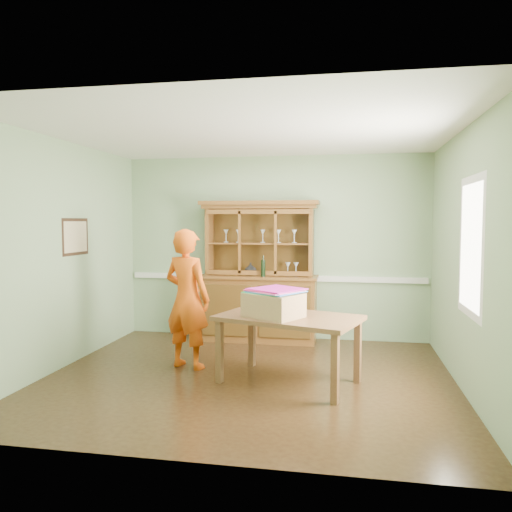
% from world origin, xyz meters
% --- Properties ---
extents(floor, '(4.50, 4.50, 0.00)m').
position_xyz_m(floor, '(0.00, 0.00, 0.00)').
color(floor, '#402914').
rests_on(floor, ground).
extents(ceiling, '(4.50, 4.50, 0.00)m').
position_xyz_m(ceiling, '(0.00, 0.00, 2.70)').
color(ceiling, white).
rests_on(ceiling, wall_back).
extents(wall_back, '(4.50, 0.00, 4.50)m').
position_xyz_m(wall_back, '(0.00, 2.00, 1.35)').
color(wall_back, '#88A77D').
rests_on(wall_back, floor).
extents(wall_left, '(0.00, 4.00, 4.00)m').
position_xyz_m(wall_left, '(-2.25, 0.00, 1.35)').
color(wall_left, '#88A77D').
rests_on(wall_left, floor).
extents(wall_right, '(0.00, 4.00, 4.00)m').
position_xyz_m(wall_right, '(2.25, 0.00, 1.35)').
color(wall_right, '#88A77D').
rests_on(wall_right, floor).
extents(wall_front, '(4.50, 0.00, 4.50)m').
position_xyz_m(wall_front, '(0.00, -2.00, 1.35)').
color(wall_front, '#88A77D').
rests_on(wall_front, floor).
extents(chair_rail, '(4.41, 0.05, 0.08)m').
position_xyz_m(chair_rail, '(0.00, 1.98, 0.90)').
color(chair_rail, white).
rests_on(chair_rail, wall_back).
extents(framed_map, '(0.03, 0.60, 0.46)m').
position_xyz_m(framed_map, '(-2.23, 0.30, 1.55)').
color(framed_map, '#311E13').
rests_on(framed_map, wall_left).
extents(window_panel, '(0.03, 0.96, 1.36)m').
position_xyz_m(window_panel, '(2.23, -0.30, 1.50)').
color(window_panel, white).
rests_on(window_panel, wall_right).
extents(china_hutch, '(1.73, 0.57, 2.03)m').
position_xyz_m(china_hutch, '(-0.19, 1.77, 0.72)').
color(china_hutch, brown).
rests_on(china_hutch, floor).
extents(dining_table, '(1.66, 1.29, 0.73)m').
position_xyz_m(dining_table, '(0.46, -0.09, 0.64)').
color(dining_table, brown).
rests_on(dining_table, floor).
extents(cardboard_box, '(0.69, 0.65, 0.25)m').
position_xyz_m(cardboard_box, '(0.31, -0.19, 0.86)').
color(cardboard_box, tan).
rests_on(cardboard_box, dining_table).
extents(kite_stack, '(0.66, 0.66, 0.04)m').
position_xyz_m(kite_stack, '(0.32, -0.15, 1.01)').
color(kite_stack, '#3AC862').
rests_on(kite_stack, cardboard_box).
extents(person, '(0.70, 0.57, 1.65)m').
position_xyz_m(person, '(-0.79, 0.26, 0.83)').
color(person, '#EC550E').
rests_on(person, floor).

